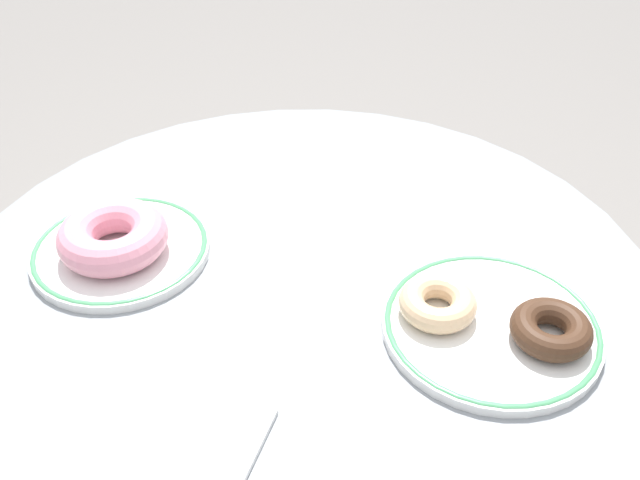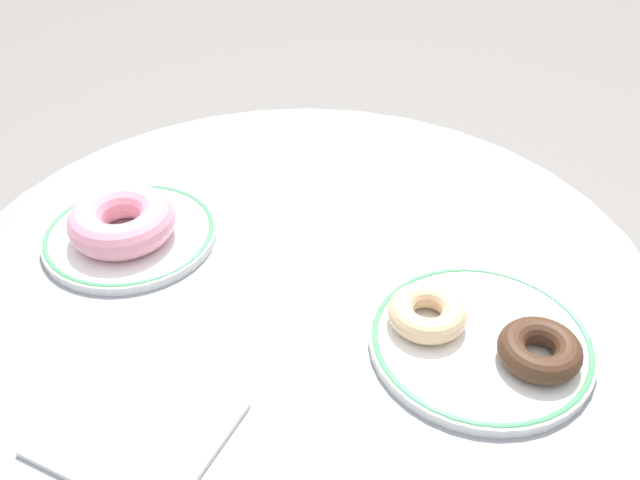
{
  "view_description": "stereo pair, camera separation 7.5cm",
  "coord_description": "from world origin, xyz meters",
  "views": [
    {
      "loc": [
        0.18,
        -0.55,
        1.23
      ],
      "look_at": [
        0.01,
        0.02,
        0.77
      ],
      "focal_mm": 39.88,
      "sensor_mm": 36.0,
      "label": 1
    },
    {
      "loc": [
        0.25,
        -0.53,
        1.23
      ],
      "look_at": [
        0.01,
        0.02,
        0.77
      ],
      "focal_mm": 39.88,
      "sensor_mm": 36.0,
      "label": 2
    }
  ],
  "objects": [
    {
      "name": "cafe_table",
      "position": [
        0.0,
        0.0,
        0.52
      ],
      "size": [
        0.77,
        0.77,
        0.74
      ],
      "color": "gray",
      "rests_on": "ground"
    },
    {
      "name": "plate_left",
      "position": [
        -0.2,
        -0.02,
        0.74
      ],
      "size": [
        0.2,
        0.2,
        0.01
      ],
      "color": "white",
      "rests_on": "cafe_table"
    },
    {
      "name": "plate_right",
      "position": [
        0.2,
        -0.03,
        0.74
      ],
      "size": [
        0.21,
        0.21,
        0.01
      ],
      "color": "white",
      "rests_on": "cafe_table"
    },
    {
      "name": "donut_pink_frosted",
      "position": [
        -0.2,
        -0.03,
        0.77
      ],
      "size": [
        0.13,
        0.13,
        0.04
      ],
      "primitive_type": "torus",
      "rotation": [
        0.0,
        0.0,
        3.2
      ],
      "color": "pink",
      "rests_on": "plate_left"
    },
    {
      "name": "donut_chocolate",
      "position": [
        0.26,
        -0.03,
        0.76
      ],
      "size": [
        0.1,
        0.1,
        0.03
      ],
      "primitive_type": "torus",
      "rotation": [
        0.0,
        0.0,
        4.24
      ],
      "color": "#422819",
      "rests_on": "plate_right"
    },
    {
      "name": "donut_glazed",
      "position": [
        0.15,
        -0.03,
        0.76
      ],
      "size": [
        0.1,
        0.1,
        0.03
      ],
      "primitive_type": "torus",
      "rotation": [
        0.0,
        0.0,
        2.81
      ],
      "color": "#E0B789",
      "rests_on": "plate_right"
    },
    {
      "name": "paper_napkin",
      "position": [
        -0.04,
        -0.24,
        0.74
      ],
      "size": [
        0.15,
        0.13,
        0.01
      ],
      "primitive_type": "cube",
      "rotation": [
        0.0,
        0.0,
        -0.04
      ],
      "color": "white",
      "rests_on": "cafe_table"
    }
  ]
}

